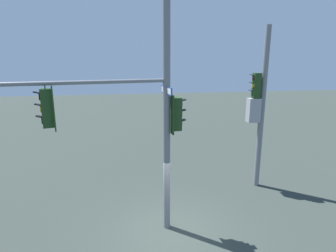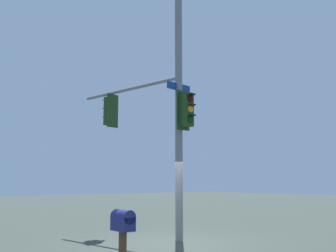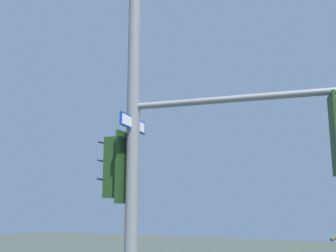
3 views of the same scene
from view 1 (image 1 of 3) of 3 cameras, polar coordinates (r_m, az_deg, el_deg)
name	(u,v)px [view 1 (image 1 of 3)]	position (r m, az deg, el deg)	size (l,w,h in m)	color
ground_plane	(171,233)	(10.39, 0.52, -21.21)	(80.00, 80.00, 0.00)	#303933
main_signal_pole_assembly	(147,91)	(8.62, -4.31, 7.29)	(5.65, 3.15, 9.56)	slate
secondary_pole_assembly	(259,107)	(13.12, 18.25, 3.82)	(0.81, 0.45, 7.37)	slate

